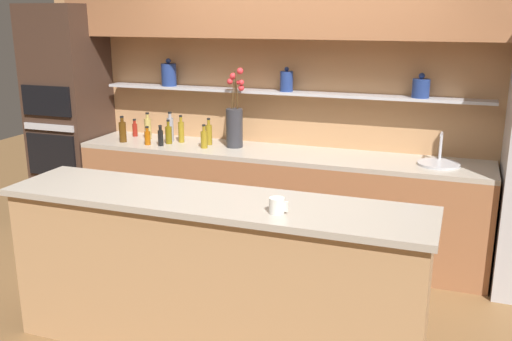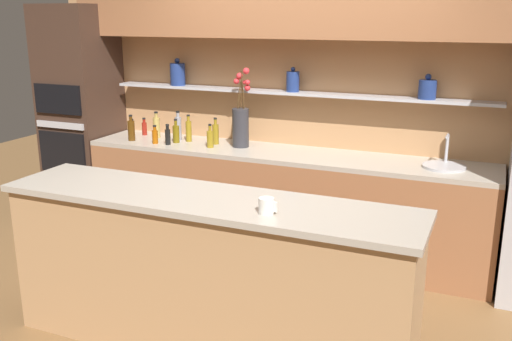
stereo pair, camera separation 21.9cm
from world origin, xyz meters
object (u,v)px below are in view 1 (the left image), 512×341
oven_tower (70,118)px  bottle_oil_3 (181,131)px  bottle_sauce_4 (135,129)px  bottle_oil_5 (209,134)px  bottle_oil_10 (169,134)px  flower_vase (235,123)px  sink_fixture (439,162)px  bottle_spirit_1 (148,128)px  bottle_sauce_7 (161,137)px  bottle_sauce_6 (122,130)px  bottle_spirit_9 (123,131)px  bottle_oil_2 (204,139)px  bottle_spirit_0 (170,129)px  bottle_sauce_8 (147,137)px  coffee_mug (277,205)px

oven_tower → bottle_oil_3: size_ratio=8.52×
bottle_oil_3 → bottle_sauce_4: size_ratio=1.49×
bottle_oil_3 → bottle_oil_5: (0.28, -0.00, -0.01)m
oven_tower → bottle_oil_10: size_ratio=9.73×
bottle_sauce_4 → oven_tower: bearing=-167.8°
flower_vase → bottle_oil_5: flower_vase is taller
sink_fixture → bottle_oil_10: size_ratio=1.48×
oven_tower → bottle_spirit_1: 0.84m
bottle_oil_5 → bottle_sauce_7: bearing=-153.8°
bottle_sauce_6 → bottle_spirit_9: bearing=-56.2°
oven_tower → bottle_sauce_7: bearing=-7.5°
bottle_spirit_1 → bottle_oil_2: bottle_spirit_1 is taller
flower_vase → bottle_spirit_0: flower_vase is taller
bottle_oil_5 → bottle_oil_10: 0.38m
bottle_spirit_1 → bottle_sauce_8: 0.26m
oven_tower → bottle_sauce_7: size_ratio=11.45×
bottle_oil_2 → bottle_oil_10: (-0.38, 0.05, 0.00)m
sink_fixture → bottle_spirit_9: size_ratio=1.35×
bottle_oil_5 → coffee_mug: bottle_oil_5 is taller
oven_tower → bottle_oil_5: oven_tower is taller
bottle_spirit_1 → bottle_oil_5: bottle_spirit_1 is taller
bottle_oil_3 → bottle_sauce_6: size_ratio=1.59×
bottle_oil_2 → bottle_oil_10: size_ratio=0.96×
bottle_spirit_0 → bottle_sauce_7: size_ratio=1.46×
bottle_spirit_0 → bottle_spirit_9: size_ratio=1.13×
oven_tower → sink_fixture: (3.51, 0.01, -0.14)m
bottle_sauce_4 → bottle_oil_5: bottle_oil_5 is taller
bottle_sauce_7 → coffee_mug: same height
sink_fixture → bottle_oil_3: 2.31m
bottle_spirit_1 → bottle_oil_5: size_ratio=1.04×
bottle_oil_2 → coffee_mug: size_ratio=2.01×
bottle_oil_3 → bottle_oil_5: 0.28m
bottle_spirit_1 → bottle_sauce_6: size_ratio=1.59×
oven_tower → bottle_spirit_9: (0.68, -0.13, -0.06)m
flower_vase → bottle_sauce_8: size_ratio=4.12×
bottle_oil_3 → bottle_oil_10: size_ratio=1.14×
flower_vase → coffee_mug: flower_vase is taller
sink_fixture → bottle_sauce_6: size_ratio=2.06×
bottle_spirit_1 → bottle_oil_3: (0.37, -0.03, -0.00)m
bottle_oil_5 → bottle_sauce_8: (-0.53, -0.20, -0.03)m
bottle_sauce_8 → bottle_oil_2: bearing=6.1°
bottle_spirit_0 → bottle_oil_5: size_ratio=1.13×
bottle_sauce_6 → bottle_spirit_9: bottle_spirit_9 is taller
bottle_sauce_7 → sink_fixture: bearing=3.7°
bottle_sauce_4 → bottle_sauce_7: 0.53m
sink_fixture → bottle_oil_3: size_ratio=1.30×
bottle_spirit_0 → coffee_mug: 2.48m
bottle_oil_5 → flower_vase: bearing=-1.0°
bottle_sauce_6 → bottle_oil_5: bearing=-2.7°
sink_fixture → coffee_mug: size_ratio=3.11×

